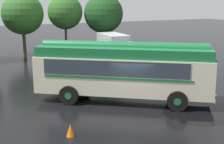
# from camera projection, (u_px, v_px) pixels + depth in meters

# --- Properties ---
(ground_plane) EXTENTS (120.00, 120.00, 0.00)m
(ground_plane) POSITION_uv_depth(u_px,v_px,m) (132.00, 104.00, 17.68)
(ground_plane) COLOR black
(vintage_bus) EXTENTS (9.63, 7.84, 3.49)m
(vintage_bus) POSITION_uv_depth(u_px,v_px,m) (123.00, 69.00, 17.99)
(vintage_bus) COLOR beige
(vintage_bus) RESTS_ON ground
(car_near_left) EXTENTS (2.29, 4.35, 1.66)m
(car_near_left) POSITION_uv_depth(u_px,v_px,m) (62.00, 56.00, 28.08)
(car_near_left) COLOR #4C5156
(car_near_left) RESTS_ON ground
(car_mid_left) EXTENTS (2.15, 4.29, 1.66)m
(car_mid_left) POSITION_uv_depth(u_px,v_px,m) (91.00, 54.00, 28.79)
(car_mid_left) COLOR #144C28
(car_mid_left) RESTS_ON ground
(box_van) EXTENTS (2.54, 5.85, 2.50)m
(box_van) POSITION_uv_depth(u_px,v_px,m) (116.00, 47.00, 30.13)
(box_van) COLOR #B2B7BC
(box_van) RESTS_ON ground
(tree_centre) EXTENTS (4.33, 4.33, 6.53)m
(tree_centre) POSITION_uv_depth(u_px,v_px,m) (24.00, 14.00, 32.25)
(tree_centre) COLOR #4C3823
(tree_centre) RESTS_ON ground
(tree_right_of_centre) EXTENTS (3.77, 3.77, 6.35)m
(tree_right_of_centre) POSITION_uv_depth(u_px,v_px,m) (65.00, 12.00, 33.82)
(tree_right_of_centre) COLOR #4C3823
(tree_right_of_centre) RESTS_ON ground
(tree_far_right) EXTENTS (4.30, 4.30, 6.42)m
(tree_far_right) POSITION_uv_depth(u_px,v_px,m) (104.00, 14.00, 34.40)
(tree_far_right) COLOR #4C3823
(tree_far_right) RESTS_ON ground
(traffic_cone) EXTENTS (0.36, 0.36, 0.55)m
(traffic_cone) POSITION_uv_depth(u_px,v_px,m) (70.00, 130.00, 13.53)
(traffic_cone) COLOR orange
(traffic_cone) RESTS_ON ground
(puddle_patch) EXTENTS (3.52, 3.52, 0.01)m
(puddle_patch) POSITION_uv_depth(u_px,v_px,m) (196.00, 113.00, 16.37)
(puddle_patch) COLOR black
(puddle_patch) RESTS_ON ground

